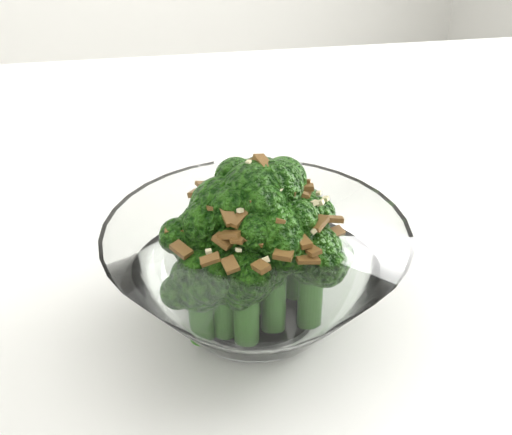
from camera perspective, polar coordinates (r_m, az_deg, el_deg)
table at (r=0.75m, az=10.72°, el=-1.50°), size 1.41×1.17×0.75m
broccoli_dish at (r=0.50m, az=-0.09°, el=-3.75°), size 0.21×0.21×0.13m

